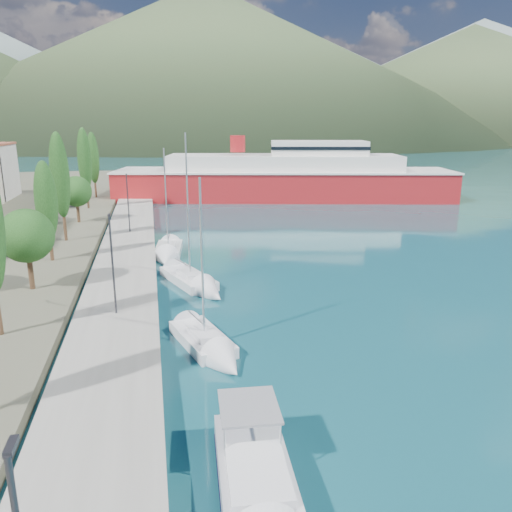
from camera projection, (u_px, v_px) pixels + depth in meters
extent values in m
plane|color=#144B57|center=(175.00, 169.00, 133.93)|extent=(1400.00, 1400.00, 0.00)
cube|color=gray|center=(126.00, 261.00, 43.18)|extent=(5.00, 88.00, 0.80)
cone|color=gray|center=(212.00, 61.00, 655.80)|extent=(760.00, 760.00, 180.00)
cone|color=gray|center=(478.00, 77.00, 652.51)|extent=(640.00, 640.00, 140.00)
cone|color=#405331|center=(205.00, 62.00, 391.62)|extent=(480.00, 480.00, 115.00)
cone|color=#405331|center=(469.00, 82.00, 419.41)|extent=(420.00, 420.00, 90.00)
cylinder|color=#47301E|center=(31.00, 273.00, 34.76)|extent=(0.36, 0.36, 2.32)
sphere|color=#204B1A|center=(26.00, 236.00, 34.07)|extent=(3.71, 3.71, 3.71)
cylinder|color=#47301E|center=(51.00, 250.00, 42.05)|extent=(0.30, 0.30, 1.84)
ellipsoid|color=#204B1A|center=(46.00, 200.00, 40.96)|extent=(1.80, 1.80, 6.52)
cylinder|color=#47301E|center=(65.00, 229.00, 49.10)|extent=(0.30, 0.30, 2.31)
ellipsoid|color=#204B1A|center=(60.00, 175.00, 47.74)|extent=(1.80, 1.80, 8.19)
cylinder|color=#47301E|center=(78.00, 213.00, 58.17)|extent=(0.36, 0.36, 2.20)
sphere|color=#204B1A|center=(76.00, 191.00, 57.52)|extent=(3.52, 3.52, 3.52)
cylinder|color=#47301E|center=(88.00, 200.00, 67.64)|extent=(0.30, 0.30, 2.35)
ellipsoid|color=#204B1A|center=(84.00, 160.00, 66.26)|extent=(1.80, 1.80, 8.33)
cylinder|color=#47301E|center=(96.00, 190.00, 77.54)|extent=(0.30, 0.30, 2.18)
ellipsoid|color=#204B1A|center=(93.00, 158.00, 76.26)|extent=(1.80, 1.80, 7.74)
cube|color=#2D2D33|center=(11.00, 446.00, 8.28)|extent=(0.15, 0.50, 0.12)
cylinder|color=#2D2D33|center=(113.00, 266.00, 29.54)|extent=(0.12, 0.12, 6.00)
cube|color=#2D2D33|center=(109.00, 215.00, 29.00)|extent=(0.15, 0.50, 0.12)
cylinder|color=#2D2D33|center=(128.00, 204.00, 52.12)|extent=(0.12, 0.12, 6.00)
cube|color=#2D2D33|center=(126.00, 174.00, 51.58)|extent=(0.15, 0.50, 0.12)
cube|color=black|center=(255.00, 495.00, 16.69)|extent=(2.53, 5.80, 0.63)
cube|color=silver|center=(255.00, 476.00, 16.50)|extent=(2.78, 6.10, 1.00)
cube|color=black|center=(255.00, 488.00, 16.62)|extent=(2.84, 6.18, 0.20)
cube|color=silver|center=(258.00, 475.00, 15.64)|extent=(2.09, 3.03, 0.36)
cube|color=gray|center=(249.00, 406.00, 17.61)|extent=(2.25, 2.61, 0.09)
cube|color=silver|center=(202.00, 340.00, 27.84)|extent=(3.46, 5.53, 0.82)
cube|color=silver|center=(204.00, 334.00, 27.40)|extent=(1.79, 2.33, 0.32)
cylinder|color=silver|center=(202.00, 260.00, 26.31)|extent=(0.12, 0.12, 8.69)
cone|color=silver|center=(227.00, 365.00, 25.03)|extent=(2.69, 2.89, 2.10)
cube|color=silver|center=(188.00, 279.00, 38.61)|extent=(4.20, 6.56, 0.87)
cube|color=silver|center=(190.00, 274.00, 38.12)|extent=(2.10, 2.78, 0.34)
cylinder|color=silver|center=(188.00, 207.00, 36.78)|extent=(0.12, 0.12, 10.64)
cone|color=silver|center=(211.00, 294.00, 35.37)|extent=(3.07, 3.47, 2.23)
cube|color=silver|center=(169.00, 251.00, 47.24)|extent=(2.92, 5.53, 0.91)
cube|color=silver|center=(168.00, 245.00, 46.74)|extent=(1.63, 2.27, 0.35)
cylinder|color=silver|center=(166.00, 199.00, 45.60)|extent=(0.12, 0.12, 9.09)
cone|color=silver|center=(166.00, 260.00, 43.97)|extent=(2.59, 2.72, 2.32)
cube|color=#A4191D|center=(283.00, 187.00, 80.22)|extent=(53.97, 22.07, 5.10)
cube|color=silver|center=(283.00, 171.00, 79.56)|extent=(54.40, 22.47, 0.27)
cube|color=silver|center=(284.00, 164.00, 79.27)|extent=(37.57, 16.73, 2.73)
cube|color=silver|center=(318.00, 148.00, 78.58)|extent=(15.91, 9.81, 2.19)
cylinder|color=#A4191D|center=(238.00, 144.00, 78.55)|extent=(2.37, 2.37, 2.55)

